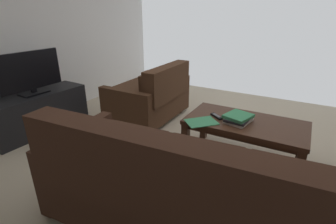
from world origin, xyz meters
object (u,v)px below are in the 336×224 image
(coffee_table, at_px, (245,127))
(book_stack, at_px, (238,118))
(loveseat_near, at_px, (152,96))
(sofa_main, at_px, (186,191))
(tv_stand, at_px, (38,112))
(loose_magazine, at_px, (201,122))
(flat_tv, at_px, (30,73))
(tv_remote, at_px, (217,116))

(coffee_table, relative_size, book_stack, 3.72)
(loveseat_near, height_order, book_stack, loveseat_near)
(sofa_main, relative_size, loveseat_near, 1.86)
(tv_stand, bearing_deg, coffee_table, -166.85)
(sofa_main, height_order, tv_stand, sofa_main)
(coffee_table, distance_m, loose_magazine, 0.45)
(loveseat_near, distance_m, loose_magazine, 1.25)
(coffee_table, distance_m, book_stack, 0.14)
(coffee_table, relative_size, tv_stand, 0.93)
(coffee_table, bearing_deg, loveseat_near, -17.77)
(loveseat_near, bearing_deg, coffee_table, 162.23)
(book_stack, relative_size, loose_magazine, 1.05)
(sofa_main, relative_size, tv_stand, 1.71)
(loveseat_near, bearing_deg, book_stack, 159.42)
(loveseat_near, distance_m, coffee_table, 1.48)
(coffee_table, xyz_separation_m, book_stack, (0.07, 0.05, 0.11))
(flat_tv, height_order, loose_magazine, flat_tv)
(tv_stand, height_order, tv_remote, tv_stand)
(loveseat_near, height_order, tv_stand, loveseat_near)
(flat_tv, relative_size, loose_magazine, 2.65)
(book_stack, height_order, tv_remote, book_stack)
(coffee_table, relative_size, flat_tv, 1.47)
(loveseat_near, xyz_separation_m, book_stack, (-1.35, 0.51, 0.14))
(flat_tv, relative_size, tv_remote, 5.06)
(sofa_main, bearing_deg, tv_stand, -13.57)
(book_stack, bearing_deg, coffee_table, -140.70)
(tv_stand, height_order, flat_tv, flat_tv)
(coffee_table, bearing_deg, tv_stand, 13.15)
(coffee_table, bearing_deg, loose_magazine, 32.32)
(loveseat_near, distance_m, flat_tv, 1.55)
(flat_tv, bearing_deg, loose_magazine, -170.81)
(tv_remote, bearing_deg, tv_stand, 13.77)
(tv_stand, xyz_separation_m, tv_remote, (-2.20, -0.54, 0.20))
(sofa_main, height_order, book_stack, sofa_main)
(tv_remote, bearing_deg, sofa_main, 99.46)
(sofa_main, height_order, loose_magazine, sofa_main)
(coffee_table, xyz_separation_m, tv_remote, (0.29, 0.04, 0.08))
(coffee_table, distance_m, tv_remote, 0.30)
(book_stack, bearing_deg, sofa_main, 87.99)
(sofa_main, xyz_separation_m, loose_magazine, (0.27, -0.92, 0.07))
(sofa_main, distance_m, flat_tv, 2.48)
(book_stack, relative_size, tv_remote, 2.00)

